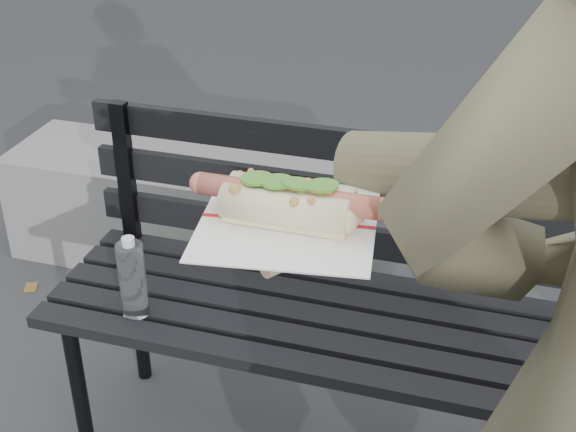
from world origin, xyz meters
name	(u,v)px	position (x,y,z in m)	size (l,w,h in m)	color
park_bench	(356,288)	(-0.08, 0.92, 0.52)	(1.50, 0.44, 0.88)	black
concrete_block	(177,209)	(-0.91, 1.68, 0.20)	(1.20, 0.40, 0.40)	slate
held_hotdog	(489,190)	(0.21, 0.13, 1.24)	(0.64, 0.30, 0.20)	brown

